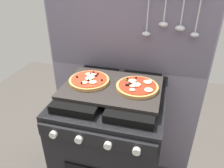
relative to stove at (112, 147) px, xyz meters
The scene contains 5 objects.
kitchen_backsplash 0.48m from the stove, 89.64° to the left, with size 1.10×0.09×1.55m.
stove is the anchor object (origin of this frame).
baking_tray 0.46m from the stove, 90.00° to the left, with size 0.54×0.38×0.02m, color #2D2826.
pizza_left 0.50m from the stove, behind, with size 0.23×0.23×0.03m.
pizza_right 0.50m from the stove, ahead, with size 0.23×0.23×0.03m.
Camera 1 is at (0.27, -1.01, 1.51)m, focal length 34.78 mm.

